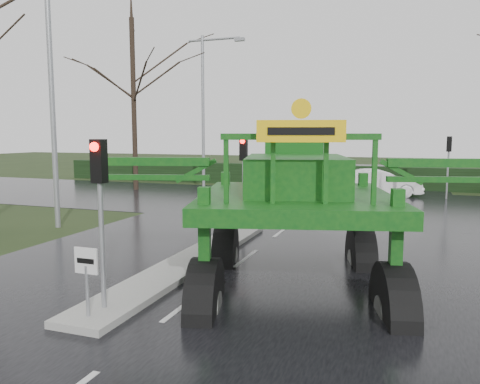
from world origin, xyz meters
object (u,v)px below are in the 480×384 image
(street_light_left_far, at_px, (207,98))
(traffic_signal_mid, at_px, (243,163))
(traffic_signal_far, at_px, (449,153))
(keep_left_sign, at_px, (87,271))
(street_light_left_near, at_px, (57,71))
(white_sedan, at_px, (378,196))
(crop_sprayer, at_px, (206,187))
(traffic_signal_near, at_px, (100,187))

(street_light_left_far, bearing_deg, traffic_signal_mid, -61.14)
(traffic_signal_far, xyz_separation_m, street_light_left_far, (-14.69, -0.01, 3.40))
(keep_left_sign, bearing_deg, street_light_left_near, 132.59)
(traffic_signal_far, distance_m, street_light_left_far, 15.08)
(white_sedan, bearing_deg, crop_sprayer, 155.72)
(traffic_signal_near, bearing_deg, keep_left_sign, -90.00)
(keep_left_sign, xyz_separation_m, white_sedan, (4.10, 21.35, -1.06))
(traffic_signal_mid, bearing_deg, keep_left_sign, -90.00)
(traffic_signal_far, distance_m, street_light_left_near, 20.58)
(traffic_signal_mid, relative_size, white_sedan, 0.74)
(traffic_signal_near, bearing_deg, traffic_signal_far, 69.64)
(crop_sprayer, distance_m, white_sedan, 19.92)
(keep_left_sign, height_order, traffic_signal_far, traffic_signal_far)
(traffic_signal_far, bearing_deg, traffic_signal_mid, 58.07)
(traffic_signal_near, height_order, street_light_left_far, street_light_left_far)
(street_light_left_near, relative_size, street_light_left_far, 1.00)
(crop_sprayer, bearing_deg, traffic_signal_far, 57.95)
(traffic_signal_near, relative_size, white_sedan, 0.74)
(traffic_signal_mid, height_order, traffic_signal_far, same)
(traffic_signal_far, bearing_deg, keep_left_sign, 70.07)
(street_light_left_near, height_order, crop_sprayer, street_light_left_near)
(traffic_signal_near, xyz_separation_m, traffic_signal_far, (7.80, 21.02, 0.00))
(traffic_signal_near, bearing_deg, white_sedan, 78.89)
(traffic_signal_mid, xyz_separation_m, traffic_signal_far, (7.80, 12.52, 0.00))
(street_light_left_near, bearing_deg, traffic_signal_far, 43.63)
(street_light_left_near, bearing_deg, traffic_signal_near, -45.47)
(street_light_left_far, height_order, white_sedan, street_light_left_far)
(keep_left_sign, bearing_deg, traffic_signal_mid, 90.00)
(traffic_signal_near, distance_m, traffic_signal_mid, 8.50)
(keep_left_sign, relative_size, traffic_signal_near, 0.38)
(traffic_signal_far, distance_m, crop_sprayer, 20.68)
(street_light_left_far, xyz_separation_m, white_sedan, (10.99, -0.15, -5.99))
(traffic_signal_far, xyz_separation_m, crop_sprayer, (-6.09, -19.77, -0.05))
(traffic_signal_mid, xyz_separation_m, white_sedan, (4.10, 12.36, -2.59))
(traffic_signal_mid, distance_m, street_light_left_near, 7.83)
(keep_left_sign, height_order, street_light_left_near, street_light_left_near)
(street_light_left_far, distance_m, crop_sprayer, 21.82)
(traffic_signal_near, height_order, street_light_left_near, street_light_left_near)
(street_light_left_far, bearing_deg, traffic_signal_near, -71.83)
(traffic_signal_near, xyz_separation_m, white_sedan, (4.10, 20.86, -2.59))
(traffic_signal_near, relative_size, traffic_signal_mid, 1.00)
(white_sedan, bearing_deg, street_light_left_near, 124.23)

